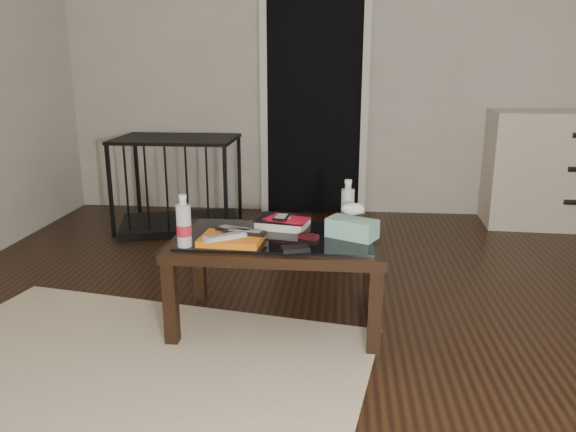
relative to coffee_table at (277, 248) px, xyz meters
name	(u,v)px	position (x,y,z in m)	size (l,w,h in m)	color
ground	(372,354)	(0.46, -0.26, -0.40)	(5.00, 5.00, 0.00)	black
doorway	(314,92)	(0.06, 2.20, 0.63)	(0.90, 0.08, 2.07)	black
coffee_table	(277,248)	(0.00, 0.00, 0.00)	(1.00, 0.60, 0.46)	black
rug	(114,381)	(-0.61, -0.60, -0.39)	(2.00, 1.50, 0.01)	beige
dresser	(567,170)	(2.06, 1.97, 0.05)	(1.22, 0.56, 0.90)	beige
pet_crate	(179,199)	(-0.96, 1.60, -0.17)	(1.03, 0.83, 0.71)	black
magazines	(232,239)	(-0.20, -0.13, 0.08)	(0.28, 0.21, 0.03)	orange
remote_silver	(225,236)	(-0.22, -0.17, 0.11)	(0.20, 0.05, 0.02)	#B6B5BB
remote_black_front	(245,232)	(-0.14, -0.10, 0.11)	(0.20, 0.05, 0.02)	black
remote_black_back	(236,230)	(-0.19, -0.06, 0.11)	(0.20, 0.05, 0.02)	black
textbook	(283,223)	(0.01, 0.14, 0.09)	(0.25, 0.20, 0.05)	black
dvd_mailers	(285,218)	(0.03, 0.13, 0.11)	(0.19, 0.14, 0.01)	red
ipod	(281,217)	(0.01, 0.11, 0.12)	(0.06, 0.10, 0.02)	black
flip_phone	(309,236)	(0.15, -0.04, 0.08)	(0.09, 0.05, 0.02)	black
wallet	(295,249)	(0.11, -0.22, 0.07)	(0.12, 0.07, 0.02)	black
water_bottle_left	(184,221)	(-0.40, -0.20, 0.18)	(0.07, 0.07, 0.24)	silver
water_bottle_right	(348,203)	(0.33, 0.19, 0.18)	(0.07, 0.07, 0.24)	silver
tissue_box	(352,228)	(0.36, 0.00, 0.11)	(0.23, 0.12, 0.09)	teal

